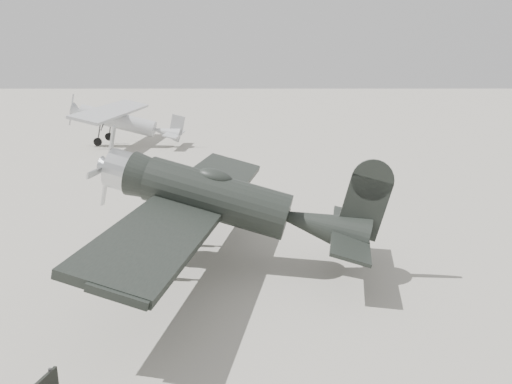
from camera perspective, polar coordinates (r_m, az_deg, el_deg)
ground at (r=14.37m, az=-5.22°, el=-9.82°), size 160.00×160.00×0.00m
lowwing_monoplane at (r=14.46m, az=-2.98°, el=-1.18°), size 8.40×11.67×3.75m
highwing_monoplane at (r=35.27m, az=-15.05°, el=8.14°), size 7.71×10.87×3.09m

